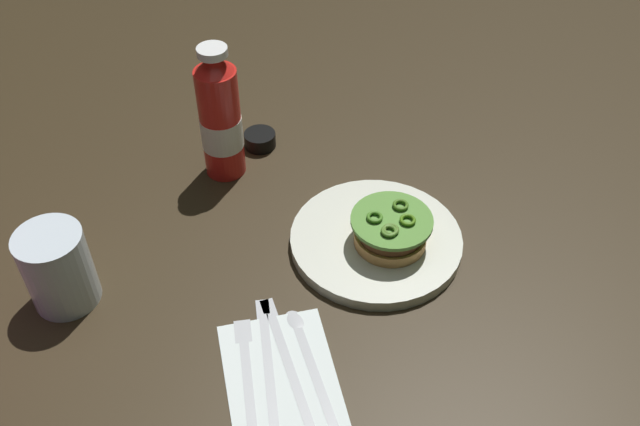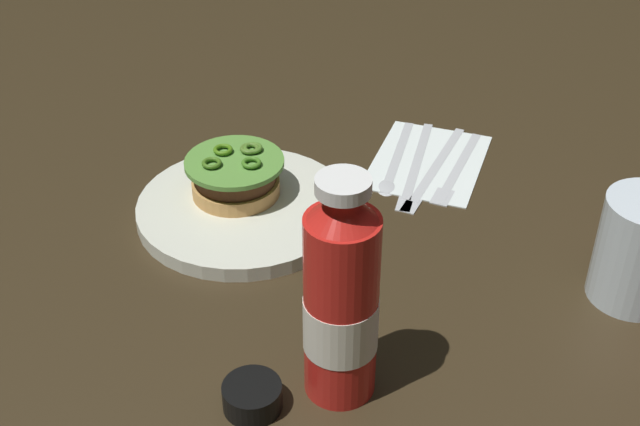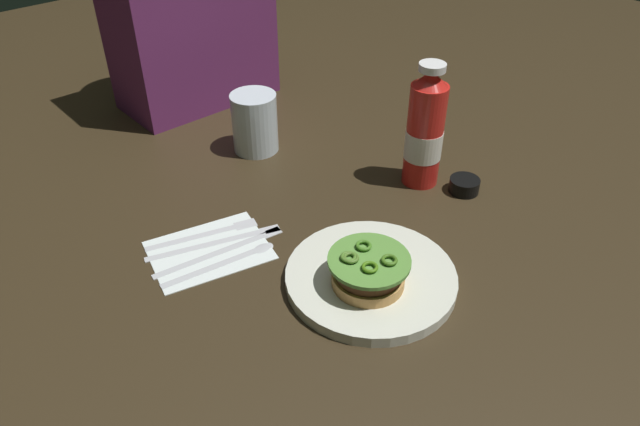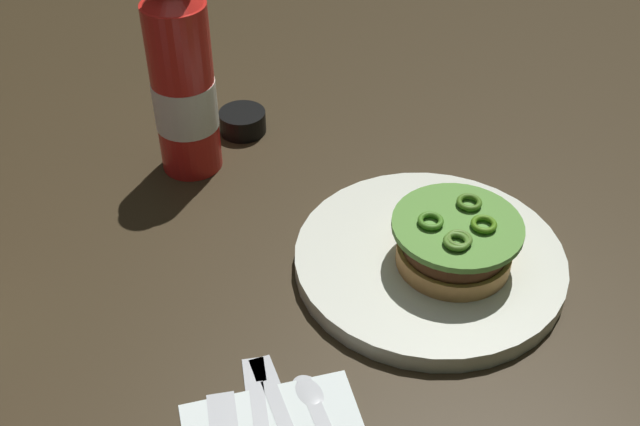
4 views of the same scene
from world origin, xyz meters
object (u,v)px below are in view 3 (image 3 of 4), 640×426
at_px(dinner_plate, 371,278).
at_px(ketchup_bottle, 425,132).
at_px(water_glass, 255,123).
at_px(fork_utensil, 212,231).
at_px(butter_knife, 228,247).
at_px(napkin, 209,250).
at_px(steak_knife, 223,239).
at_px(burger_sandwich, 368,271).
at_px(spoon_utensil, 235,257).
at_px(condiment_cup, 464,185).

height_order(dinner_plate, ketchup_bottle, ketchup_bottle).
height_order(water_glass, fork_utensil, water_glass).
distance_m(water_glass, butter_knife, 0.32).
relative_size(napkin, steak_knife, 0.85).
height_order(burger_sandwich, ketchup_bottle, ketchup_bottle).
bearing_deg(ketchup_bottle, spoon_utensil, 173.79).
bearing_deg(spoon_utensil, burger_sandwich, -61.37).
relative_size(burger_sandwich, water_glass, 1.00).
bearing_deg(ketchup_bottle, dinner_plate, -153.09).
distance_m(dinner_plate, water_glass, 0.44).
xyz_separation_m(dinner_plate, napkin, (-0.14, 0.22, -0.01)).
height_order(dinner_plate, spoon_utensil, dinner_plate).
xyz_separation_m(dinner_plate, fork_utensil, (-0.11, 0.25, -0.00)).
bearing_deg(napkin, ketchup_bottle, -12.09).
distance_m(water_glass, steak_knife, 0.30).
height_order(water_glass, steak_knife, water_glass).
distance_m(burger_sandwich, steak_knife, 0.25).
height_order(spoon_utensil, fork_utensil, same).
distance_m(napkin, butter_knife, 0.03).
bearing_deg(burger_sandwich, condiment_cup, 12.35).
height_order(dinner_plate, butter_knife, dinner_plate).
height_order(dinner_plate, napkin, dinner_plate).
height_order(spoon_utensil, steak_knife, same).
distance_m(dinner_plate, butter_knife, 0.23).
bearing_deg(fork_utensil, ketchup_bottle, -17.78).
relative_size(water_glass, condiment_cup, 2.17).
bearing_deg(ketchup_bottle, burger_sandwich, -152.75).
bearing_deg(dinner_plate, fork_utensil, 113.86).
height_order(ketchup_bottle, water_glass, ketchup_bottle).
bearing_deg(butter_knife, dinner_plate, -60.09).
relative_size(dinner_plate, butter_knife, 1.16).
bearing_deg(napkin, dinner_plate, -57.51).
relative_size(dinner_plate, fork_utensil, 1.40).
xyz_separation_m(water_glass, condiment_cup, (0.19, -0.37, -0.05)).
height_order(dinner_plate, fork_utensil, dinner_plate).
bearing_deg(water_glass, butter_knife, -134.68).
relative_size(ketchup_bottle, napkin, 1.26).
distance_m(condiment_cup, butter_knife, 0.43).
xyz_separation_m(spoon_utensil, butter_knife, (0.00, 0.03, 0.00)).
relative_size(condiment_cup, fork_utensil, 0.30).
height_order(burger_sandwich, condiment_cup, burger_sandwich).
xyz_separation_m(condiment_cup, fork_utensil, (-0.41, 0.19, -0.01)).
bearing_deg(steak_knife, dinner_plate, -63.67).
distance_m(water_glass, napkin, 0.32).
bearing_deg(fork_utensil, dinner_plate, -66.14).
xyz_separation_m(napkin, spoon_utensil, (0.02, -0.04, 0.00)).
distance_m(burger_sandwich, spoon_utensil, 0.21).
bearing_deg(burger_sandwich, steak_knife, 111.29).
height_order(butter_knife, fork_utensil, same).
height_order(burger_sandwich, fork_utensil, burger_sandwich).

